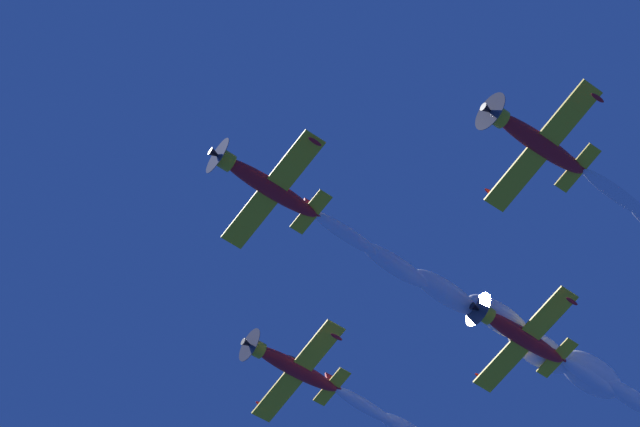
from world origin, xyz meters
name	(u,v)px	position (x,y,z in m)	size (l,w,h in m)	color
airplane_lead	(266,185)	(-1.89, -0.01, 69.09)	(9.59, 8.80, 2.92)	red
airplane_left_wingman	(536,141)	(15.98, 3.25, 67.23)	(9.51, 8.73, 3.54)	red
airplane_right_wingman	(292,367)	(-7.39, 15.83, 69.93)	(9.53, 8.77, 3.32)	red
airplane_slot_tail	(519,335)	(9.57, 19.02, 68.62)	(9.57, 8.84, 3.04)	red
smoke_trail_lead	(519,334)	(9.40, 19.95, 69.88)	(16.30, 26.32, 3.00)	white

